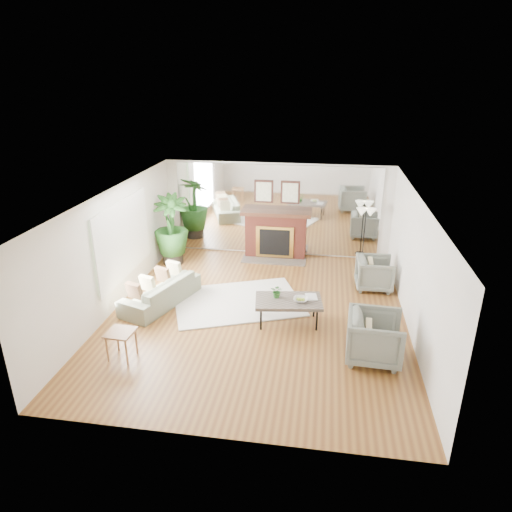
% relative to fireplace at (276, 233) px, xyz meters
% --- Properties ---
extents(ground, '(7.00, 7.00, 0.00)m').
position_rel_fireplace_xyz_m(ground, '(0.00, -3.26, -0.66)').
color(ground, brown).
rests_on(ground, ground).
extents(wall_left, '(0.02, 7.00, 2.50)m').
position_rel_fireplace_xyz_m(wall_left, '(-2.99, -3.26, 0.59)').
color(wall_left, white).
rests_on(wall_left, ground).
extents(wall_right, '(0.02, 7.00, 2.50)m').
position_rel_fireplace_xyz_m(wall_right, '(2.99, -3.26, 0.59)').
color(wall_right, white).
rests_on(wall_right, ground).
extents(wall_back, '(6.00, 0.02, 2.50)m').
position_rel_fireplace_xyz_m(wall_back, '(0.00, 0.23, 0.59)').
color(wall_back, white).
rests_on(wall_back, ground).
extents(mirror_panel, '(5.40, 0.04, 2.40)m').
position_rel_fireplace_xyz_m(mirror_panel, '(0.00, 0.21, 0.59)').
color(mirror_panel, silver).
rests_on(mirror_panel, wall_back).
extents(window_panel, '(0.04, 2.40, 1.50)m').
position_rel_fireplace_xyz_m(window_panel, '(-2.96, -2.86, 0.69)').
color(window_panel, '#B2E09E').
rests_on(window_panel, wall_left).
extents(fireplace, '(1.85, 0.83, 2.05)m').
position_rel_fireplace_xyz_m(fireplace, '(0.00, 0.00, 0.00)').
color(fireplace, maroon).
rests_on(fireplace, ground).
extents(area_rug, '(3.18, 2.76, 0.03)m').
position_rel_fireplace_xyz_m(area_rug, '(-0.50, -2.80, -0.65)').
color(area_rug, silver).
rests_on(area_rug, ground).
extents(coffee_table, '(1.38, 0.92, 0.52)m').
position_rel_fireplace_xyz_m(coffee_table, '(0.66, -3.51, -0.19)').
color(coffee_table, '#5F534B').
rests_on(coffee_table, ground).
extents(sofa, '(1.36, 2.08, 0.57)m').
position_rel_fireplace_xyz_m(sofa, '(-2.12, -3.10, -0.38)').
color(sofa, gray).
rests_on(sofa, ground).
extents(armchair_back, '(0.84, 0.82, 0.74)m').
position_rel_fireplace_xyz_m(armchair_back, '(2.48, -1.61, -0.29)').
color(armchair_back, gray).
rests_on(armchair_back, ground).
extents(armchair_front, '(0.99, 0.96, 0.85)m').
position_rel_fireplace_xyz_m(armchair_front, '(2.23, -4.51, -0.23)').
color(armchair_front, gray).
rests_on(armchair_front, ground).
extents(side_table, '(0.48, 0.48, 0.52)m').
position_rel_fireplace_xyz_m(side_table, '(-2.09, -5.14, -0.23)').
color(side_table, '#8E5E38').
rests_on(side_table, ground).
extents(potted_ficus, '(1.12, 1.12, 1.82)m').
position_rel_fireplace_xyz_m(potted_ficus, '(-2.60, -0.86, 0.31)').
color(potted_ficus, black).
rests_on(potted_ficus, ground).
extents(floor_lamp, '(0.49, 0.27, 1.50)m').
position_rel_fireplace_xyz_m(floor_lamp, '(2.29, -0.16, 0.62)').
color(floor_lamp, black).
rests_on(floor_lamp, ground).
extents(tabletop_plant, '(0.27, 0.25, 0.27)m').
position_rel_fireplace_xyz_m(tabletop_plant, '(0.43, -3.44, -0.01)').
color(tabletop_plant, '#2A6926').
rests_on(tabletop_plant, coffee_table).
extents(fruit_bowl, '(0.29, 0.29, 0.07)m').
position_rel_fireplace_xyz_m(fruit_bowl, '(0.90, -3.54, -0.11)').
color(fruit_bowl, '#8E5E38').
rests_on(fruit_bowl, coffee_table).
extents(book, '(0.27, 0.34, 0.02)m').
position_rel_fireplace_xyz_m(book, '(0.99, -3.37, -0.13)').
color(book, '#8E5E38').
rests_on(book, coffee_table).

